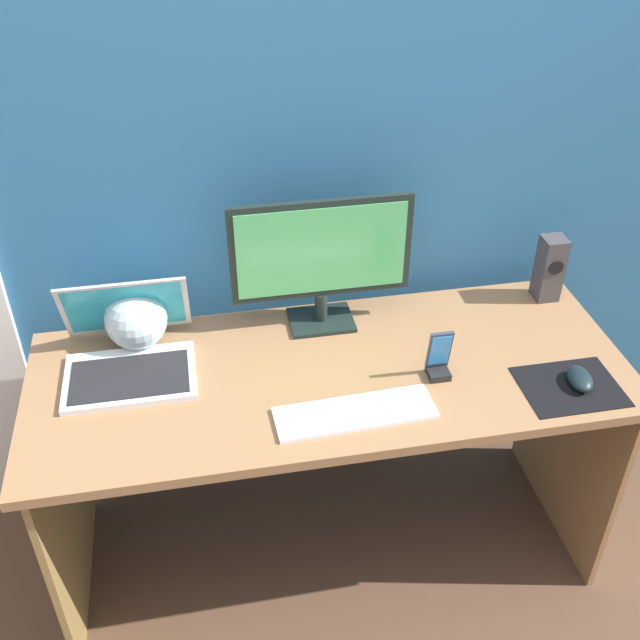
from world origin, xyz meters
The scene contains 11 objects.
ground_plane centered at (0.00, 0.00, 0.00)m, with size 8.00×8.00×0.00m, color #503726.
wall_back centered at (0.00, 0.39, 1.25)m, with size 6.00×0.04×2.50m, color #29608D.
desk centered at (0.00, 0.00, 0.58)m, with size 1.57×0.62×0.72m.
monitor centered at (0.02, 0.22, 0.93)m, with size 0.49×0.14×0.38m.
speaker_right centered at (0.69, 0.22, 0.82)m, with size 0.07×0.07×0.20m.
laptop centered at (-0.51, 0.11, 0.76)m, with size 0.33×0.32×0.22m.
fishbowl centered at (-0.49, 0.21, 0.80)m, with size 0.17×0.17×0.17m, color silver.
keyboard_external centered at (0.02, -0.18, 0.72)m, with size 0.39×0.12×0.01m, color white.
mousepad centered at (0.58, -0.18, 0.72)m, with size 0.25×0.20×0.00m, color black.
mouse centered at (0.61, -0.18, 0.74)m, with size 0.06×0.10×0.04m, color black.
phone_in_dock centered at (0.27, -0.07, 0.77)m, with size 0.06×0.05×0.14m.
Camera 1 is at (-0.31, -1.49, 1.97)m, focal length 42.21 mm.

